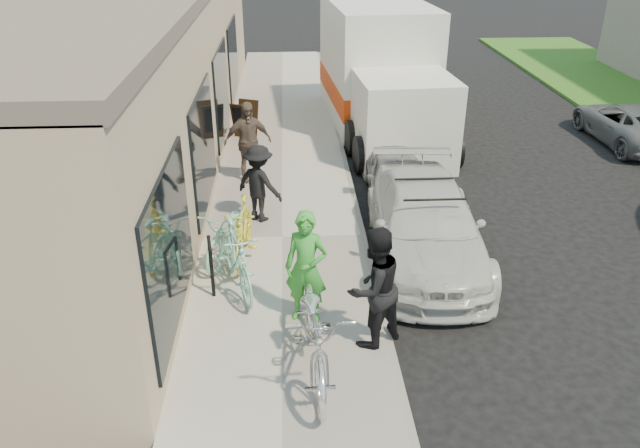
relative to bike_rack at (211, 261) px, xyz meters
name	(u,v)px	position (x,y,z in m)	size (l,w,h in m)	color
ground	(416,336)	(3.14, -1.30, -0.65)	(120.00, 120.00, 0.00)	black
sidewalk	(282,240)	(1.14, 1.70, -0.58)	(3.00, 34.00, 0.15)	#AAA699
curb	(363,239)	(2.69, 1.70, -0.59)	(0.12, 34.00, 0.13)	gray
storefront	(148,73)	(-2.10, 6.68, 1.47)	(3.60, 20.00, 4.22)	tan
bike_rack	(211,261)	(0.00, 0.00, 0.00)	(0.14, 0.59, 0.83)	black
sandwich_board	(245,119)	(0.14, 7.56, -0.01)	(0.77, 0.77, 0.96)	#311E0D
sedan_white	(425,223)	(3.73, 1.08, 0.02)	(2.16, 4.75, 1.39)	silver
sedan_silver	(396,176)	(3.61, 3.62, -0.12)	(1.26, 3.14, 1.07)	#ABABB0
moving_truck	(380,76)	(3.93, 8.59, 0.86)	(3.10, 7.11, 3.41)	silver
far_car_gray	(628,123)	(10.50, 7.00, -0.12)	(1.76, 3.82, 1.06)	#57595C
tandem_bike	(316,333)	(1.60, -2.18, 0.13)	(0.84, 2.41, 1.27)	silver
woman_rider	(306,268)	(1.52, -0.96, 0.39)	(0.65, 0.43, 1.78)	green
man_standing	(374,288)	(2.43, -1.56, 0.40)	(0.88, 0.69, 1.81)	black
cruiser_bike_a	(236,258)	(0.42, -0.06, 0.07)	(0.54, 1.90, 1.14)	#95DFCA
cruiser_bike_b	(230,232)	(0.23, 1.01, -0.01)	(0.65, 1.87, 0.98)	#95DFCA
cruiser_bike_c	(244,231)	(0.48, 0.96, 0.04)	(0.50, 1.79, 1.07)	yellow
bystander_a	(259,183)	(0.71, 2.47, 0.28)	(1.01, 0.58, 1.56)	black
bystander_b	(248,142)	(0.39, 4.53, 0.41)	(1.07, 0.45, 1.83)	brown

